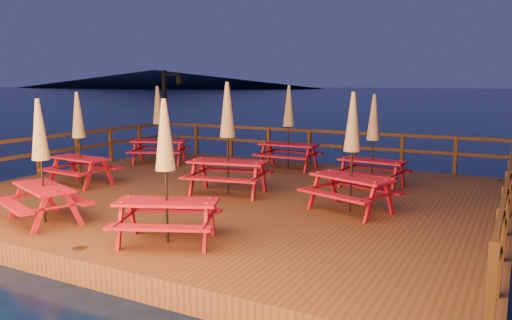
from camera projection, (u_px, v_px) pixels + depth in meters
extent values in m
plane|color=black|center=(231.00, 208.00, 11.90)|extent=(500.00, 500.00, 0.00)
cube|color=#4F3319|center=(231.00, 200.00, 11.87)|extent=(12.00, 10.00, 0.40)
cylinder|color=#361D11|center=(166.00, 171.00, 18.57)|extent=(0.24, 0.24, 1.40)
cylinder|color=#361D11|center=(82.00, 290.00, 7.95)|extent=(0.24, 0.24, 1.40)
cylinder|color=#361D11|center=(306.00, 186.00, 15.95)|extent=(0.24, 0.24, 1.40)
cylinder|color=#361D11|center=(500.00, 206.00, 13.33)|extent=(0.24, 0.24, 1.40)
cube|color=#361D11|center=(310.00, 131.00, 15.90)|extent=(11.70, 0.06, 0.09)
cube|color=#361D11|center=(309.00, 144.00, 15.96)|extent=(11.70, 0.06, 0.09)
cube|color=#361D11|center=(190.00, 138.00, 18.16)|extent=(0.10, 0.10, 1.10)
cube|color=#361D11|center=(309.00, 146.00, 15.97)|extent=(0.10, 0.10, 1.10)
cube|color=#361D11|center=(467.00, 156.00, 13.78)|extent=(0.10, 0.10, 1.10)
cube|color=#361D11|center=(58.00, 136.00, 14.42)|extent=(0.06, 9.70, 0.09)
cube|color=#361D11|center=(59.00, 151.00, 14.49)|extent=(0.06, 9.70, 0.09)
cube|color=#361D11|center=(59.00, 153.00, 14.49)|extent=(0.10, 0.10, 1.10)
cube|color=#361D11|center=(147.00, 139.00, 17.87)|extent=(0.10, 0.10, 1.10)
cube|color=#361D11|center=(510.00, 169.00, 8.94)|extent=(0.06, 9.70, 0.09)
cube|color=#361D11|center=(508.00, 193.00, 9.01)|extent=(0.06, 9.70, 0.09)
cube|color=#361D11|center=(496.00, 264.00, 5.64)|extent=(0.10, 0.10, 1.10)
cube|color=#361D11|center=(508.00, 196.00, 9.01)|extent=(0.10, 0.10, 1.10)
cube|color=black|center=(165.00, 112.00, 18.16)|extent=(0.12, 0.12, 3.00)
cube|color=black|center=(172.00, 74.00, 17.79)|extent=(0.70, 0.06, 0.06)
cube|color=black|center=(180.00, 80.00, 17.66)|extent=(0.18, 0.18, 0.28)
sphere|color=#FFAF66|center=(180.00, 80.00, 17.66)|extent=(0.14, 0.14, 0.14)
ellipsoid|color=black|center=(154.00, 79.00, 251.42)|extent=(180.00, 84.00, 9.00)
cube|color=maroon|center=(351.00, 178.00, 9.94)|extent=(1.80, 1.19, 0.05)
cube|color=maroon|center=(367.00, 187.00, 10.35)|extent=(1.66, 0.82, 0.05)
cube|color=maroon|center=(333.00, 195.00, 9.62)|extent=(1.66, 0.82, 0.05)
cube|color=maroon|center=(333.00, 187.00, 10.71)|extent=(0.08, 0.11, 0.70)
cube|color=maroon|center=(314.00, 191.00, 10.31)|extent=(0.08, 0.11, 0.70)
cube|color=maroon|center=(389.00, 198.00, 9.68)|extent=(0.08, 0.11, 0.70)
cube|color=maroon|center=(370.00, 203.00, 9.28)|extent=(0.08, 0.11, 0.70)
cylinder|color=black|center=(352.00, 155.00, 9.87)|extent=(0.04, 0.04, 2.33)
cone|color=#9A7C5F|center=(353.00, 122.00, 9.77)|extent=(0.33, 0.33, 1.16)
sphere|color=black|center=(354.00, 94.00, 9.69)|extent=(0.07, 0.07, 0.07)
cube|color=maroon|center=(228.00, 162.00, 11.55)|extent=(1.91, 1.03, 0.05)
cube|color=maroon|center=(237.00, 170.00, 12.16)|extent=(1.83, 0.62, 0.05)
cube|color=maroon|center=(218.00, 179.00, 11.03)|extent=(1.83, 0.62, 0.05)
cube|color=maroon|center=(204.00, 174.00, 12.14)|extent=(0.08, 0.11, 0.75)
cube|color=maroon|center=(192.00, 179.00, 11.51)|extent=(0.08, 0.11, 0.75)
cube|color=maroon|center=(263.00, 177.00, 11.70)|extent=(0.08, 0.11, 0.75)
cube|color=maroon|center=(255.00, 182.00, 11.07)|extent=(0.08, 0.11, 0.75)
cylinder|color=black|center=(228.00, 140.00, 11.47)|extent=(0.04, 0.04, 2.51)
cone|color=#9A7C5F|center=(227.00, 110.00, 11.36)|extent=(0.36, 0.36, 1.26)
sphere|color=black|center=(227.00, 84.00, 11.27)|extent=(0.07, 0.07, 0.07)
cube|color=maroon|center=(159.00, 141.00, 15.93)|extent=(1.84, 1.30, 0.05)
cube|color=maroon|center=(164.00, 148.00, 16.54)|extent=(1.68, 0.93, 0.05)
cube|color=maroon|center=(154.00, 152.00, 15.41)|extent=(1.68, 0.93, 0.05)
cube|color=maroon|center=(140.00, 151.00, 16.36)|extent=(0.09, 0.11, 0.72)
cube|color=maroon|center=(134.00, 153.00, 15.74)|extent=(0.09, 0.11, 0.72)
cube|color=maroon|center=(183.00, 151.00, 16.24)|extent=(0.09, 0.11, 0.72)
cube|color=maroon|center=(179.00, 154.00, 15.62)|extent=(0.09, 0.11, 0.72)
cylinder|color=black|center=(158.00, 126.00, 15.86)|extent=(0.04, 0.04, 2.39)
cone|color=#9A7C5F|center=(158.00, 105.00, 15.76)|extent=(0.34, 0.34, 1.19)
sphere|color=black|center=(157.00, 87.00, 15.67)|extent=(0.07, 0.07, 0.07)
cube|color=maroon|center=(167.00, 202.00, 8.01)|extent=(1.74, 1.24, 0.05)
cube|color=maroon|center=(175.00, 210.00, 8.59)|extent=(1.59, 0.90, 0.05)
cube|color=maroon|center=(158.00, 228.00, 7.52)|extent=(1.59, 0.90, 0.05)
cube|color=maroon|center=(132.00, 217.00, 8.41)|extent=(0.09, 0.10, 0.68)
cube|color=maroon|center=(120.00, 227.00, 7.82)|extent=(0.09, 0.10, 0.68)
cube|color=maroon|center=(212.00, 218.00, 8.31)|extent=(0.09, 0.10, 0.68)
cube|color=maroon|center=(206.00, 229.00, 7.72)|extent=(0.09, 0.10, 0.68)
cylinder|color=black|center=(166.00, 174.00, 7.94)|extent=(0.04, 0.04, 2.26)
cone|color=#9A7C5F|center=(165.00, 135.00, 7.84)|extent=(0.33, 0.33, 1.13)
sphere|color=black|center=(164.00, 101.00, 7.76)|extent=(0.06, 0.06, 0.06)
cube|color=maroon|center=(372.00, 161.00, 12.28)|extent=(1.66, 0.78, 0.04)
cube|color=maroon|center=(379.00, 168.00, 12.76)|extent=(1.62, 0.40, 0.04)
cube|color=maroon|center=(364.00, 175.00, 11.88)|extent=(1.62, 0.40, 0.04)
cube|color=maroon|center=(351.00, 170.00, 12.94)|extent=(0.06, 0.09, 0.67)
cube|color=maroon|center=(342.00, 173.00, 12.46)|extent=(0.06, 0.09, 0.67)
cube|color=maroon|center=(402.00, 175.00, 12.21)|extent=(0.06, 0.09, 0.67)
cube|color=maroon|center=(394.00, 179.00, 11.72)|extent=(0.06, 0.09, 0.67)
cylinder|color=black|center=(373.00, 143.00, 12.21)|extent=(0.04, 0.04, 2.23)
cone|color=#9A7C5F|center=(374.00, 117.00, 12.11)|extent=(0.32, 0.32, 1.11)
sphere|color=black|center=(375.00, 96.00, 12.03)|extent=(0.06, 0.06, 0.06)
cube|color=maroon|center=(80.00, 158.00, 12.58)|extent=(1.69, 0.78, 0.05)
cube|color=maroon|center=(98.00, 166.00, 13.08)|extent=(1.65, 0.40, 0.05)
cube|color=maroon|center=(62.00, 172.00, 12.17)|extent=(1.65, 0.40, 0.05)
cube|color=maroon|center=(74.00, 167.00, 13.25)|extent=(0.06, 0.10, 0.68)
cube|color=maroon|center=(54.00, 171.00, 12.76)|extent=(0.06, 0.10, 0.68)
cube|color=maroon|center=(108.00, 172.00, 12.51)|extent=(0.06, 0.10, 0.68)
cube|color=maroon|center=(89.00, 176.00, 12.02)|extent=(0.06, 0.10, 0.68)
cylinder|color=black|center=(79.00, 140.00, 12.51)|extent=(0.04, 0.04, 2.27)
cone|color=#9A7C5F|center=(78.00, 115.00, 12.41)|extent=(0.33, 0.33, 1.14)
sphere|color=black|center=(77.00, 94.00, 12.33)|extent=(0.06, 0.06, 0.06)
cube|color=maroon|center=(288.00, 145.00, 14.97)|extent=(1.75, 0.70, 0.05)
cube|color=maroon|center=(296.00, 152.00, 15.52)|extent=(1.74, 0.29, 0.05)
cube|color=maroon|center=(280.00, 157.00, 14.50)|extent=(1.74, 0.29, 0.05)
cube|color=maroon|center=(271.00, 154.00, 15.63)|extent=(0.06, 0.10, 0.73)
cube|color=maroon|center=(262.00, 156.00, 15.08)|extent=(0.06, 0.10, 0.73)
cube|color=maroon|center=(315.00, 157.00, 14.97)|extent=(0.06, 0.10, 0.73)
cube|color=maroon|center=(307.00, 160.00, 14.41)|extent=(0.06, 0.10, 0.73)
cylinder|color=black|center=(289.00, 129.00, 14.89)|extent=(0.04, 0.04, 2.42)
cone|color=#9A7C5F|center=(289.00, 106.00, 14.79)|extent=(0.35, 0.35, 1.21)
sphere|color=black|center=(289.00, 87.00, 14.70)|extent=(0.07, 0.07, 0.07)
cube|color=maroon|center=(43.00, 187.00, 9.19)|extent=(1.72, 1.15, 0.04)
cube|color=maroon|center=(73.00, 197.00, 9.58)|extent=(1.59, 0.80, 0.04)
cube|color=maroon|center=(13.00, 206.00, 8.89)|extent=(1.59, 0.80, 0.04)
cube|color=maroon|center=(48.00, 196.00, 9.93)|extent=(0.08, 0.10, 0.67)
cube|color=maroon|center=(17.00, 201.00, 9.55)|extent=(0.08, 0.10, 0.67)
cube|color=maroon|center=(74.00, 209.00, 8.94)|extent=(0.08, 0.10, 0.67)
cube|color=maroon|center=(40.00, 215.00, 8.56)|extent=(0.08, 0.10, 0.67)
cylinder|color=black|center=(41.00, 163.00, 9.13)|extent=(0.04, 0.04, 2.22)
cone|color=#9A7C5F|center=(39.00, 129.00, 9.03)|extent=(0.32, 0.32, 1.11)
sphere|color=black|center=(37.00, 101.00, 8.95)|extent=(0.06, 0.06, 0.06)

